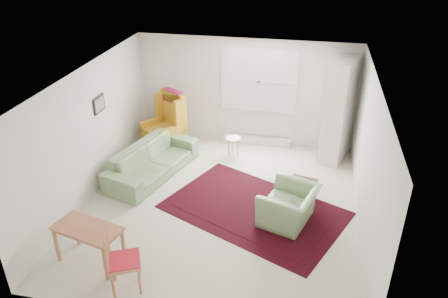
% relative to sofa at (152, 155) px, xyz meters
% --- Properties ---
extents(room, '(5.04, 5.54, 2.51)m').
position_rel_sofa_xyz_m(room, '(1.65, -0.62, 0.80)').
color(room, beige).
rests_on(room, ground).
extents(rug, '(3.71, 3.15, 0.03)m').
position_rel_sofa_xyz_m(rug, '(2.27, -0.85, -0.44)').
color(rug, black).
rests_on(rug, ground).
extents(sofa, '(1.49, 2.41, 0.91)m').
position_rel_sofa_xyz_m(sofa, '(0.00, 0.00, 0.00)').
color(sofa, '#6F8F5F').
rests_on(sofa, ground).
extents(armchair, '(1.14, 1.22, 0.78)m').
position_rel_sofa_xyz_m(armchair, '(2.90, -1.04, -0.07)').
color(armchair, '#6F8F5F').
rests_on(armchair, ground).
extents(wingback_chair, '(1.09, 1.11, 1.35)m').
position_rel_sofa_xyz_m(wingback_chair, '(-0.15, 1.19, 0.22)').
color(wingback_chair, '#C38A1E').
rests_on(wingback_chair, ground).
extents(coffee_table, '(0.61, 0.61, 0.41)m').
position_rel_sofa_xyz_m(coffee_table, '(3.08, -0.35, -0.25)').
color(coffee_table, '#482916').
rests_on(coffee_table, ground).
extents(stool, '(0.41, 0.41, 0.45)m').
position_rel_sofa_xyz_m(stool, '(1.50, 1.16, -0.23)').
color(stool, white).
rests_on(stool, ground).
extents(cabinet, '(0.76, 1.02, 2.29)m').
position_rel_sofa_xyz_m(cabinet, '(3.73, 1.52, 0.69)').
color(cabinet, white).
rests_on(cabinet, ground).
extents(desk, '(1.13, 0.76, 0.66)m').
position_rel_sofa_xyz_m(desk, '(-0.04, -2.70, -0.13)').
color(desk, '#AF6A46').
rests_on(desk, ground).
extents(desk_chair, '(0.60, 0.60, 1.04)m').
position_rel_sofa_xyz_m(desk_chair, '(0.72, -3.11, 0.06)').
color(desk_chair, '#AF6A46').
rests_on(desk_chair, ground).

